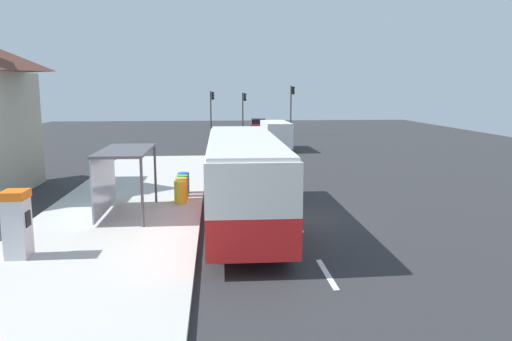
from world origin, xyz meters
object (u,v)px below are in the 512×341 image
object	(u,v)px
bus	(243,175)
ticket_machine	(17,223)
traffic_light_far_side	(212,106)
recycling_bin_blue	(184,183)
sedan_near	(258,125)
recycling_bin_orange	(182,189)
recycling_bin_yellow	(180,192)
traffic_light_near_side	(292,103)
traffic_light_median	(244,106)
white_van	(276,134)
recycling_bin_green	(183,186)
bus_shelter	(118,165)

from	to	relation	value
bus	ticket_machine	bearing A→B (deg)	-151.31
bus	traffic_light_far_side	world-z (taller)	traffic_light_far_side
bus	recycling_bin_blue	world-z (taller)	bus
sedan_near	recycling_bin_orange	xyz separation A→B (m)	(-6.50, -36.46, -0.14)
recycling_bin_yellow	traffic_light_far_side	world-z (taller)	traffic_light_far_side
traffic_light_near_side	recycling_bin_yellow	bearing A→B (deg)	-106.70
bus	ticket_machine	size ratio (longest dim) A/B	5.69
bus	ticket_machine	xyz separation A→B (m)	(-6.61, -3.62, -0.67)
recycling_bin_yellow	traffic_light_near_side	distance (m)	33.87
traffic_light_near_side	traffic_light_median	bearing A→B (deg)	162.55
white_van	recycling_bin_yellow	distance (m)	20.44
ticket_machine	traffic_light_median	size ratio (longest dim) A/B	0.42
sedan_near	recycling_bin_blue	bearing A→B (deg)	-100.51
white_van	sedan_near	xyz separation A→B (m)	(0.10, 17.76, -0.55)
white_van	recycling_bin_green	world-z (taller)	white_van
sedan_near	bus_shelter	xyz separation A→B (m)	(-8.72, -38.78, 1.31)
ticket_machine	recycling_bin_blue	size ratio (longest dim) A/B	2.04
bus_shelter	traffic_light_far_side	bearing A→B (deg)	84.55
white_van	ticket_machine	xyz separation A→B (m)	(-10.52, -25.81, -0.17)
ticket_machine	bus_shelter	bearing A→B (deg)	68.32
recycling_bin_green	traffic_light_far_side	distance (m)	31.84
bus	white_van	xyz separation A→B (m)	(3.91, 22.20, -0.50)
sedan_near	recycling_bin_green	size ratio (longest dim) A/B	4.73
sedan_near	traffic_light_far_side	distance (m)	7.15
traffic_light_median	bus_shelter	distance (m)	36.20
recycling_bin_orange	recycling_bin_green	xyz separation A→B (m)	(0.00, 0.70, 0.00)
ticket_machine	recycling_bin_green	xyz separation A→B (m)	(4.12, 7.81, -0.52)
traffic_light_near_side	recycling_bin_orange	bearing A→B (deg)	-107.05
traffic_light_median	bus	bearing A→B (deg)	-93.30
recycling_bin_green	recycling_bin_orange	bearing A→B (deg)	-90.00
traffic_light_near_side	traffic_light_far_side	distance (m)	8.64
ticket_machine	traffic_light_median	distance (m)	41.31
ticket_machine	recycling_bin_green	bearing A→B (deg)	62.20
white_van	ticket_machine	bearing A→B (deg)	-112.17
recycling_bin_blue	traffic_light_far_side	distance (m)	31.15
traffic_light_far_side	bus_shelter	xyz separation A→B (m)	(-3.32, -34.74, -1.07)
sedan_near	white_van	bearing A→B (deg)	-90.33
white_van	recycling_bin_blue	world-z (taller)	white_van
white_van	recycling_bin_orange	world-z (taller)	white_van
recycling_bin_yellow	recycling_bin_blue	world-z (taller)	same
traffic_light_far_side	traffic_light_near_side	bearing A→B (deg)	-5.32
ticket_machine	traffic_light_near_side	world-z (taller)	traffic_light_near_side
traffic_light_far_side	traffic_light_median	world-z (taller)	traffic_light_far_side
recycling_bin_orange	recycling_bin_blue	xyz separation A→B (m)	(0.00, 1.40, 0.00)
ticket_machine	recycling_bin_yellow	bearing A→B (deg)	57.28
recycling_bin_yellow	recycling_bin_orange	distance (m)	0.70
traffic_light_near_side	traffic_light_median	xyz separation A→B (m)	(-5.09, 1.60, -0.44)
ticket_machine	traffic_light_median	xyz separation A→B (m)	(8.72, 40.33, 1.89)
bus	recycling_bin_green	distance (m)	5.02
recycling_bin_green	traffic_light_near_side	size ratio (longest dim) A/B	0.18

